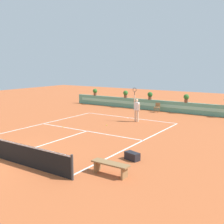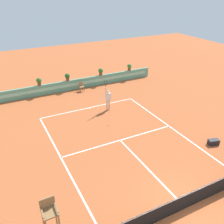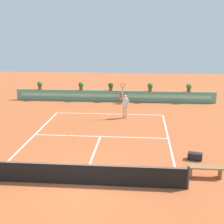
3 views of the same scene
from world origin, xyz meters
TOP-DOWN VIEW (x-y plane):
  - ground_plane at (0.00, 6.00)m, footprint 60.00×60.00m
  - court_lines at (0.00, 6.72)m, footprint 8.32×11.94m
  - net at (0.00, 0.00)m, footprint 8.92×0.10m
  - back_wall_barrier at (0.00, 16.39)m, footprint 18.00×0.21m
  - ball_kid_chair at (0.79, 15.66)m, footprint 0.44×0.44m
  - bench_courtside at (5.33, 1.20)m, footprint 1.60×0.44m
  - gear_bag at (5.19, 3.20)m, footprint 0.77×0.53m
  - tennis_player at (1.28, 10.82)m, footprint 0.62×0.22m
  - tennis_ball_near_baseline at (0.16, 8.46)m, footprint 0.07×0.07m
  - tennis_ball_mid_court at (-2.02, 6.30)m, footprint 0.07×0.07m
  - potted_plant_left at (-3.00, 16.39)m, footprint 0.48×0.48m
  - potted_plant_centre at (-0.30, 16.39)m, footprint 0.48×0.48m
  - potted_plant_right at (3.21, 16.39)m, footprint 0.48×0.48m
  - potted_plant_far_left at (-6.81, 16.39)m, footprint 0.48×0.48m

SIDE VIEW (x-z plane):
  - ground_plane at x=0.00m, z-range 0.00..0.00m
  - court_lines at x=0.00m, z-range 0.00..0.01m
  - tennis_ball_near_baseline at x=0.16m, z-range 0.00..0.07m
  - tennis_ball_mid_court at x=-2.02m, z-range 0.00..0.07m
  - gear_bag at x=5.19m, z-range 0.00..0.36m
  - bench_courtside at x=5.33m, z-range 0.12..0.63m
  - ball_kid_chair at x=0.79m, z-range 0.05..0.90m
  - back_wall_barrier at x=0.00m, z-range 0.00..1.00m
  - net at x=0.00m, z-range 0.01..1.01m
  - tennis_player at x=1.28m, z-range -0.24..2.34m
  - potted_plant_left at x=-3.00m, z-range 1.05..1.78m
  - potted_plant_centre at x=-0.30m, z-range 1.05..1.78m
  - potted_plant_right at x=3.21m, z-range 1.05..1.78m
  - potted_plant_far_left at x=-6.81m, z-range 1.05..1.78m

